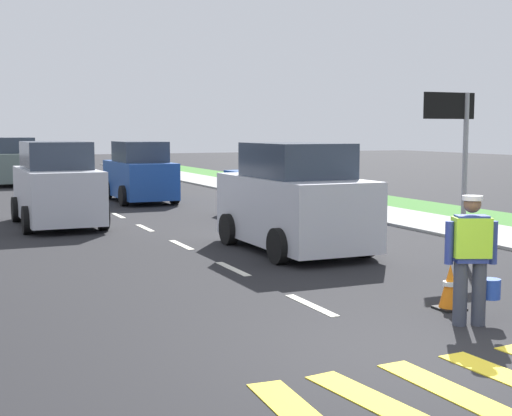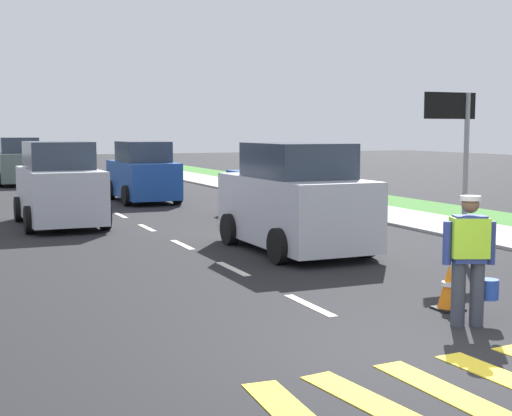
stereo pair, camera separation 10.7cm
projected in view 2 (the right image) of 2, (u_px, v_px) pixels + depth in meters
ground_plane at (82, 197)px, 27.14m from camera, size 96.00×96.00×0.00m
sidewalk_right at (421, 222)px, 19.91m from camera, size 2.40×72.00×0.14m
grass_verge_right at (491, 218)px, 20.86m from camera, size 2.40×72.00×0.06m
crosswalk_stripes at (480, 386)px, 7.12m from camera, size 4.54×1.93×0.01m
lane_center_line at (65, 189)px, 30.98m from camera, size 0.14×46.40×0.01m
road_worker at (470, 254)px, 9.28m from camera, size 0.76×0.43×1.67m
lane_direction_sign at (456, 134)px, 13.94m from camera, size 1.16×0.11×3.20m
traffic_cone_far at (449, 287)px, 10.16m from camera, size 0.36×0.36×0.64m
car_outgoing_far at (143, 174)px, 25.41m from camera, size 1.95×3.99×2.09m
car_oncoming_lead at (59, 187)px, 19.08m from camera, size 2.04×4.16×2.19m
car_parked_far at (280, 186)px, 20.65m from camera, size 1.98×3.99×1.98m
car_outgoing_ahead at (295, 201)px, 15.05m from camera, size 2.10×4.10×2.23m
car_oncoming_third at (19, 163)px, 33.23m from camera, size 2.09×3.98×2.15m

